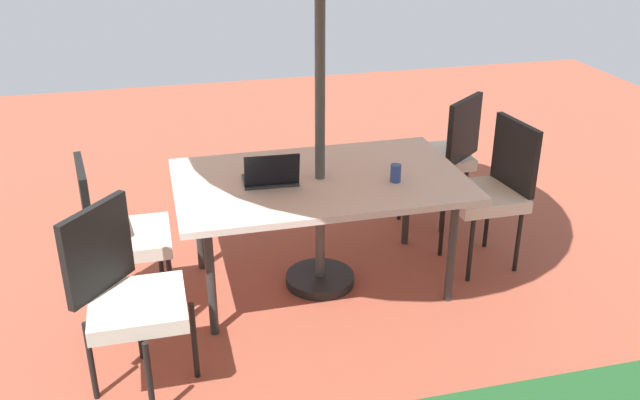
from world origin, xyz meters
TOP-DOWN VIEW (x-y plane):
  - ground_plane at (0.00, 0.00)m, footprint 10.00×10.00m
  - dining_table at (0.00, 0.00)m, footprint 1.74×1.06m
  - chair_southwest at (-1.10, -0.68)m, footprint 0.58×0.58m
  - chair_east at (1.20, 0.05)m, footprint 0.49×0.48m
  - chair_northeast at (1.15, 0.73)m, footprint 0.59×0.58m
  - chair_west at (-1.16, -0.00)m, footprint 0.48×0.47m
  - laptop at (0.30, 0.02)m, footprint 0.33×0.26m
  - cup at (-0.42, 0.16)m, footprint 0.06×0.06m

SIDE VIEW (x-z plane):
  - ground_plane at x=0.00m, z-range -0.02..0.00m
  - chair_southwest at x=-1.10m, z-range 0.06..1.04m
  - chair_east at x=1.20m, z-range 0.06..1.04m
  - chair_northeast at x=1.15m, z-range 0.06..1.04m
  - chair_west at x=-1.16m, z-range 0.06..1.04m
  - dining_table at x=0.00m, z-range 0.32..1.06m
  - laptop at x=0.30m, z-range 0.68..0.89m
  - cup at x=-0.42m, z-range 0.74..0.85m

